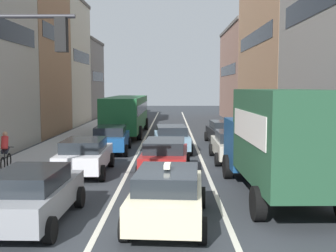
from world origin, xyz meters
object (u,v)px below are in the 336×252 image
wagon_left_lane_second (85,155)px  sedan_left_lane_third (111,138)px  hatchback_centre_lane_third (171,138)px  sedan_right_lane_behind_truck (233,145)px  bus_mid_queue_primary (126,112)px  wagon_right_lane_far (224,132)px  sedan_left_lane_front (32,194)px  cyclist_on_sidewalk (5,151)px  taxi_centre_lane_front (168,194)px  sedan_centre_lane_second (165,156)px  removalist_box_truck (279,139)px

wagon_left_lane_second → sedan_left_lane_third: size_ratio=0.99×
hatchback_centre_lane_third → sedan_right_lane_behind_truck: same height
sedan_right_lane_behind_truck → bus_mid_queue_primary: 12.92m
wagon_right_lane_far → bus_mid_queue_primary: 8.53m
sedan_left_lane_third → wagon_right_lane_far: bearing=-64.9°
wagon_right_lane_far → sedan_left_lane_front: bearing=153.3°
sedan_left_lane_third → cyclist_on_sidewalk: 6.38m
hatchback_centre_lane_third → cyclist_on_sidewalk: size_ratio=2.56×
taxi_centre_lane_front → sedan_right_lane_behind_truck: bearing=-14.6°
sedan_left_lane_third → cyclist_on_sidewalk: (-3.89, -5.05, 0.05)m
wagon_left_lane_second → taxi_centre_lane_front: bearing=-151.9°
sedan_centre_lane_second → bus_mid_queue_primary: size_ratio=0.42×
taxi_centre_lane_front → sedan_left_lane_third: taxi_centre_lane_front is taller
wagon_right_lane_far → cyclist_on_sidewalk: 13.62m
removalist_box_truck → hatchback_centre_lane_third: bearing=18.6°
taxi_centre_lane_front → sedan_left_lane_front: size_ratio=1.02×
wagon_right_lane_far → sedan_centre_lane_second: bearing=156.6°
sedan_right_lane_behind_truck → sedan_centre_lane_second: bearing=134.8°
sedan_left_lane_front → sedan_right_lane_behind_truck: 11.70m
sedan_left_lane_front → bus_mid_queue_primary: 20.68m
cyclist_on_sidewalk → sedan_left_lane_third: bearing=-45.1°
sedan_left_lane_front → sedan_right_lane_behind_truck: same height
wagon_right_lane_far → bus_mid_queue_primary: (-6.78, 5.08, 0.96)m
wagon_left_lane_second → cyclist_on_sidewalk: size_ratio=2.52×
wagon_left_lane_second → sedan_right_lane_behind_truck: (6.70, 3.12, 0.00)m
bus_mid_queue_primary → cyclist_on_sidewalk: bus_mid_queue_primary is taller
removalist_box_truck → sedan_left_lane_third: 11.79m
sedan_left_lane_third → bus_mid_queue_primary: bearing=-1.9°
removalist_box_truck → hatchback_centre_lane_third: removalist_box_truck is taller
removalist_box_truck → sedan_centre_lane_second: size_ratio=1.77×
sedan_left_lane_front → wagon_left_lane_second: (0.10, 6.40, 0.00)m
removalist_box_truck → sedan_left_lane_front: size_ratio=1.79×
wagon_left_lane_second → wagon_right_lane_far: 11.54m
sedan_centre_lane_second → wagon_left_lane_second: bearing=89.9°
sedan_left_lane_third → bus_mid_queue_primary: 8.60m
wagon_right_lane_far → cyclist_on_sidewalk: bearing=126.5°
hatchback_centre_lane_third → removalist_box_truck: bearing=-163.9°
sedan_left_lane_front → bus_mid_queue_primary: (0.31, 20.65, 0.96)m
sedan_centre_lane_second → sedan_left_lane_front: bearing=153.6°
sedan_right_lane_behind_truck → taxi_centre_lane_front: bearing=161.7°
wagon_left_lane_second → bus_mid_queue_primary: bus_mid_queue_primary is taller
sedan_left_lane_front → sedan_right_lane_behind_truck: bearing=-34.5°
sedan_left_lane_third → bus_mid_queue_primary: bus_mid_queue_primary is taller
sedan_centre_lane_second → sedan_left_lane_third: same height
taxi_centre_lane_front → sedan_right_lane_behind_truck: taxi_centre_lane_front is taller
removalist_box_truck → taxi_centre_lane_front: removalist_box_truck is taller
removalist_box_truck → wagon_right_lane_far: bearing=-0.5°
sedan_left_lane_front → hatchback_centre_lane_third: 12.89m
sedan_left_lane_third → taxi_centre_lane_front: bearing=-166.9°
sedan_centre_lane_second → cyclist_on_sidewalk: cyclist_on_sidewalk is taller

